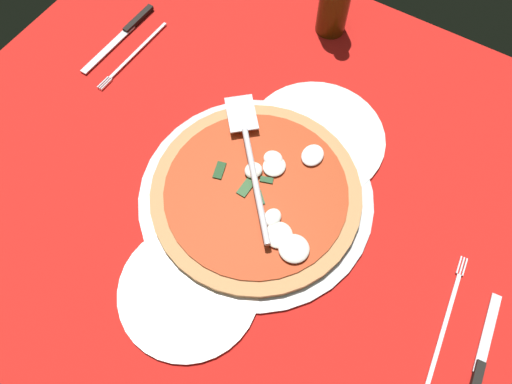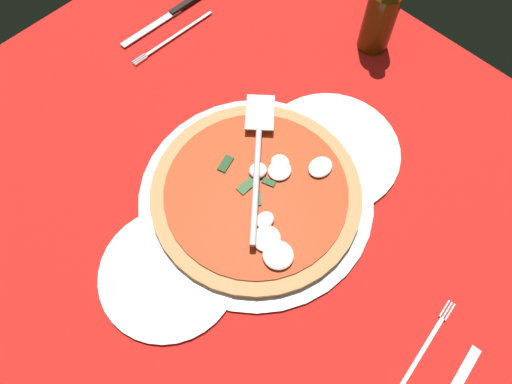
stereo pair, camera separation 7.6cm
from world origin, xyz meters
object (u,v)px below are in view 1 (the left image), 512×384
object	(u,v)px
dinner_plate_left	(316,137)
dinner_plate_right	(189,290)
pizza_server	(250,158)
pizza	(257,193)
place_setting_near	(129,45)
place_setting_far	(462,342)

from	to	relation	value
dinner_plate_left	dinner_plate_right	size ratio (longest dim) A/B	1.13
dinner_plate_left	pizza_server	size ratio (longest dim) A/B	1.05
dinner_plate_left	pizza	world-z (taller)	pizza
place_setting_near	pizza_server	bearing A→B (deg)	73.92
dinner_plate_left	place_setting_far	xyz separation A→B (cm)	(19.41, 34.26, -0.15)
dinner_plate_right	place_setting_near	distance (cm)	50.93
pizza	pizza_server	distance (cm)	5.71
dinner_plate_right	pizza_server	size ratio (longest dim) A/B	0.93
dinner_plate_left	pizza_server	world-z (taller)	pizza_server
dinner_plate_left	pizza	xyz separation A→B (cm)	(15.19, -2.76, 1.27)
pizza_server	place_setting_near	size ratio (longest dim) A/B	1.04
dinner_plate_left	pizza	size ratio (longest dim) A/B	0.70
pizza	place_setting_near	world-z (taller)	pizza
dinner_plate_right	place_setting_far	size ratio (longest dim) A/B	0.93
dinner_plate_left	place_setting_far	size ratio (longest dim) A/B	1.06
dinner_plate_right	pizza_server	distance (cm)	22.83
pizza_server	dinner_plate_left	bearing A→B (deg)	-70.73
dinner_plate_right	place_setting_far	xyz separation A→B (cm)	(-14.40, 37.54, -0.15)
pizza_server	place_setting_far	bearing A→B (deg)	-142.82
pizza	pizza_server	xyz separation A→B (cm)	(-3.70, -3.59, 2.44)
dinner_plate_right	pizza	bearing A→B (deg)	178.38
pizza	pizza_server	bearing A→B (deg)	-135.83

